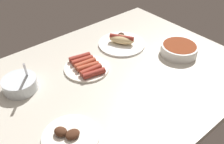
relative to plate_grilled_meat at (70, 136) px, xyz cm
name	(u,v)px	position (x,y,z in cm)	size (l,w,h in cm)	color
ground_plane	(113,78)	(32.66, 16.27, -2.32)	(120.00, 90.00, 3.00)	beige
plate_grilled_meat	(70,136)	(0.00, 0.00, 0.00)	(19.47, 19.47, 3.56)	white
plate_sausages	(87,66)	(26.77, 27.66, 0.58)	(20.56, 20.56, 3.60)	white
bowl_chili	(179,49)	(68.92, 8.73, 1.90)	(17.95, 17.95, 4.96)	white
bowl_coleslaw	(20,84)	(-2.06, 33.92, 2.13)	(14.06, 14.06, 15.39)	silver
plate_hotdog_assembled	(122,42)	(53.05, 33.28, 0.93)	(24.21, 24.21, 5.61)	white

